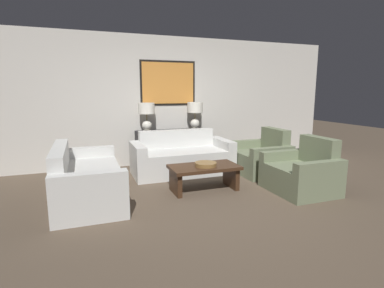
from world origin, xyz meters
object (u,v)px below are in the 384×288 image
(couch_by_side, at_px, (86,180))
(coffee_table, at_px, (204,172))
(decorative_bowl, at_px, (206,164))
(armchair_near_back_wall, at_px, (261,158))
(table_lamp_right, at_px, (195,112))
(couch_by_back_wall, at_px, (182,158))
(table_lamp_left, at_px, (147,113))
(console_table, at_px, (172,148))
(armchair_near_camera, at_px, (302,174))

(couch_by_side, xyz_separation_m, coffee_table, (1.74, -0.21, 0.01))
(decorative_bowl, distance_m, armchair_near_back_wall, 1.52)
(armchair_near_back_wall, bearing_deg, table_lamp_right, 127.19)
(couch_by_back_wall, bearing_deg, couch_by_side, -152.92)
(couch_by_back_wall, bearing_deg, table_lamp_left, 128.29)
(coffee_table, bearing_deg, couch_by_back_wall, 90.70)
(coffee_table, relative_size, decorative_bowl, 3.15)
(table_lamp_left, xyz_separation_m, table_lamp_right, (1.03, 0.00, 0.00))
(table_lamp_right, height_order, coffee_table, table_lamp_right)
(decorative_bowl, xyz_separation_m, armchair_near_back_wall, (1.39, 0.60, -0.14))
(coffee_table, relative_size, armchair_near_back_wall, 1.10)
(couch_by_side, height_order, armchair_near_back_wall, armchair_near_back_wall)
(console_table, bearing_deg, armchair_near_camera, -58.60)
(table_lamp_left, relative_size, table_lamp_right, 1.00)
(table_lamp_left, xyz_separation_m, couch_by_back_wall, (0.52, -0.65, -0.83))
(couch_by_back_wall, bearing_deg, console_table, 90.00)
(table_lamp_left, bearing_deg, table_lamp_right, 0.00)
(couch_by_back_wall, height_order, coffee_table, couch_by_back_wall)
(console_table, xyz_separation_m, couch_by_side, (-1.73, -1.54, -0.09))
(coffee_table, bearing_deg, armchair_near_back_wall, 22.04)
(couch_by_back_wall, relative_size, armchair_near_back_wall, 1.90)
(console_table, bearing_deg, couch_by_side, -138.36)
(couch_by_side, xyz_separation_m, armchair_near_camera, (3.14, -0.78, 0.00))
(couch_by_back_wall, relative_size, coffee_table, 1.73)
(couch_by_back_wall, xyz_separation_m, armchair_near_camera, (1.41, -1.66, 0.00))
(couch_by_back_wall, distance_m, couch_by_side, 1.94)
(table_lamp_right, distance_m, decorative_bowl, 1.97)
(couch_by_back_wall, relative_size, couch_by_side, 1.00)
(console_table, distance_m, table_lamp_right, 0.90)
(couch_by_side, bearing_deg, table_lamp_right, 34.40)
(coffee_table, height_order, armchair_near_back_wall, armchair_near_back_wall)
(coffee_table, xyz_separation_m, decorative_bowl, (0.01, -0.03, 0.14))
(decorative_bowl, height_order, armchair_near_camera, armchair_near_camera)
(couch_by_back_wall, xyz_separation_m, couch_by_side, (-1.73, -0.89, 0.00))
(decorative_bowl, bearing_deg, coffee_table, 113.91)
(table_lamp_left, distance_m, table_lamp_right, 1.03)
(console_table, distance_m, table_lamp_left, 0.90)
(table_lamp_right, distance_m, armchair_near_back_wall, 1.70)
(couch_by_side, height_order, armchair_near_camera, armchair_near_camera)
(table_lamp_left, height_order, armchair_near_back_wall, table_lamp_left)
(armchair_near_back_wall, height_order, armchair_near_camera, same)
(console_table, xyz_separation_m, table_lamp_right, (0.52, -0.00, 0.74))
(console_table, bearing_deg, decorative_bowl, -89.16)
(table_lamp_right, xyz_separation_m, couch_by_side, (-2.25, -1.54, -0.83))
(console_table, relative_size, table_lamp_right, 2.59)
(couch_by_back_wall, distance_m, armchair_near_camera, 2.18)
(table_lamp_right, height_order, armchair_near_camera, table_lamp_right)
(decorative_bowl, bearing_deg, couch_by_side, 172.26)
(console_table, xyz_separation_m, coffee_table, (0.01, -1.75, -0.08))
(coffee_table, distance_m, armchair_near_back_wall, 1.51)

